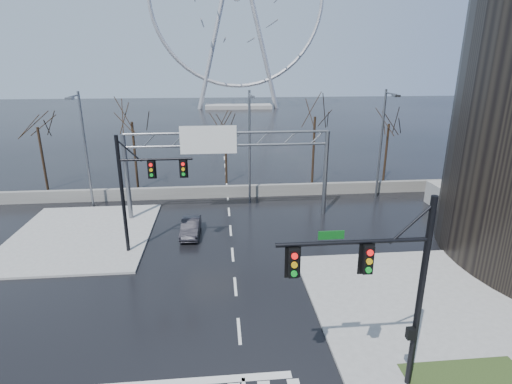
{
  "coord_description": "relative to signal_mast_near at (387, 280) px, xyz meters",
  "views": [
    {
      "loc": [
        -0.72,
        -16.1,
        12.31
      ],
      "look_at": [
        1.68,
        9.09,
        4.0
      ],
      "focal_mm": 28.0,
      "sensor_mm": 36.0,
      "label": 1
    }
  ],
  "objects": [
    {
      "name": "tree_far_left",
      "position": [
        -23.14,
        28.04,
        0.7
      ],
      "size": [
        3.5,
        3.5,
        7.0
      ],
      "color": "black",
      "rests_on": "ground"
    },
    {
      "name": "car",
      "position": [
        -8.1,
        15.53,
        -4.26
      ],
      "size": [
        1.44,
        3.78,
        1.23
      ],
      "primitive_type": "imported",
      "rotation": [
        0.0,
        0.0,
        -0.04
      ],
      "color": "black",
      "rests_on": "ground"
    },
    {
      "name": "barrier_wall",
      "position": [
        -5.14,
        24.04,
        -4.32
      ],
      "size": [
        52.0,
        0.5,
        1.1
      ],
      "primitive_type": "cube",
      "color": "slate",
      "rests_on": "ground"
    },
    {
      "name": "sidewalk_far",
      "position": [
        -16.14,
        16.04,
        -4.8
      ],
      "size": [
        10.0,
        12.0,
        0.15
      ],
      "primitive_type": "cube",
      "color": "gray",
      "rests_on": "ground"
    },
    {
      "name": "streetlight_mid",
      "position": [
        -3.14,
        22.2,
        1.01
      ],
      "size": [
        0.5,
        2.55,
        10.0
      ],
      "color": "slate",
      "rests_on": "ground"
    },
    {
      "name": "streetlight_right",
      "position": [
        8.86,
        22.2,
        1.01
      ],
      "size": [
        0.5,
        2.55,
        10.0
      ],
      "color": "slate",
      "rests_on": "ground"
    },
    {
      "name": "signal_mast_near",
      "position": [
        0.0,
        0.0,
        0.0
      ],
      "size": [
        5.52,
        0.41,
        8.0
      ],
      "color": "black",
      "rests_on": "ground"
    },
    {
      "name": "sign_gantry",
      "position": [
        -5.52,
        19.0,
        0.31
      ],
      "size": [
        16.36,
        0.4,
        7.6
      ],
      "color": "slate",
      "rests_on": "ground"
    },
    {
      "name": "ground",
      "position": [
        -5.14,
        4.04,
        -4.87
      ],
      "size": [
        260.0,
        260.0,
        0.0
      ],
      "primitive_type": "plane",
      "color": "black",
      "rests_on": "ground"
    },
    {
      "name": "tree_far_right",
      "position": [
        11.86,
        28.04,
        0.54
      ],
      "size": [
        3.4,
        3.4,
        6.8
      ],
      "color": "black",
      "rests_on": "ground"
    },
    {
      "name": "streetlight_left",
      "position": [
        -17.14,
        22.2,
        1.01
      ],
      "size": [
        0.5,
        2.55,
        10.0
      ],
      "color": "slate",
      "rests_on": "ground"
    },
    {
      "name": "tree_right",
      "position": [
        3.86,
        27.54,
        1.34
      ],
      "size": [
        3.9,
        3.9,
        7.8
      ],
      "color": "black",
      "rests_on": "ground"
    },
    {
      "name": "tree_center",
      "position": [
        -5.14,
        28.54,
        0.3
      ],
      "size": [
        3.25,
        3.25,
        6.5
      ],
      "color": "black",
      "rests_on": "ground"
    },
    {
      "name": "tree_left",
      "position": [
        -14.14,
        27.54,
        1.1
      ],
      "size": [
        3.75,
        3.75,
        7.5
      ],
      "color": "black",
      "rests_on": "ground"
    },
    {
      "name": "signal_mast_far",
      "position": [
        -11.01,
        13.0,
        -0.04
      ],
      "size": [
        4.72,
        0.41,
        8.0
      ],
      "color": "black",
      "rests_on": "ground"
    },
    {
      "name": "sidewalk_right_ext",
      "position": [
        4.86,
        6.04,
        -4.8
      ],
      "size": [
        12.0,
        10.0,
        0.15
      ],
      "primitive_type": "cube",
      "color": "gray",
      "rests_on": "ground"
    },
    {
      "name": "ferris_wheel",
      "position": [
        -0.14,
        99.04,
        21.26
      ],
      "size": [
        45.0,
        6.0,
        50.91
      ],
      "color": "gray",
      "rests_on": "ground"
    }
  ]
}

